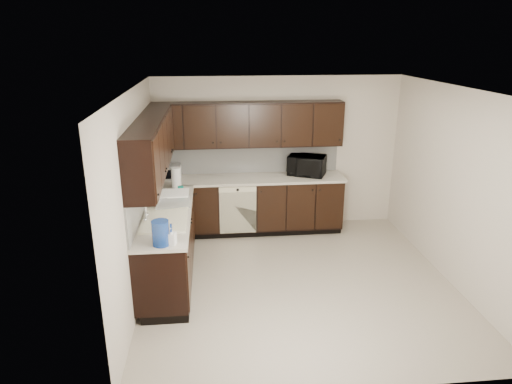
# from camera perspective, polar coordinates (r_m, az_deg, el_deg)

# --- Properties ---
(floor) EXTENTS (4.00, 4.00, 0.00)m
(floor) POSITION_cam_1_polar(r_m,az_deg,el_deg) (6.19, 5.22, -11.04)
(floor) COLOR #A69B89
(floor) RESTS_ON ground
(ceiling) EXTENTS (4.00, 4.00, 0.00)m
(ceiling) POSITION_cam_1_polar(r_m,az_deg,el_deg) (5.40, 6.01, 12.63)
(ceiling) COLOR white
(ceiling) RESTS_ON wall_back
(wall_back) EXTENTS (4.00, 0.02, 2.50)m
(wall_back) POSITION_cam_1_polar(r_m,az_deg,el_deg) (7.57, 2.69, 4.85)
(wall_back) COLOR #BDB1A1
(wall_back) RESTS_ON floor
(wall_left) EXTENTS (0.02, 4.00, 2.50)m
(wall_left) POSITION_cam_1_polar(r_m,az_deg,el_deg) (5.65, -14.75, -0.67)
(wall_left) COLOR #BDB1A1
(wall_left) RESTS_ON floor
(wall_right) EXTENTS (0.02, 4.00, 2.50)m
(wall_right) POSITION_cam_1_polar(r_m,az_deg,el_deg) (6.37, 23.54, 0.56)
(wall_right) COLOR #BDB1A1
(wall_right) RESTS_ON floor
(wall_front) EXTENTS (4.00, 0.02, 2.50)m
(wall_front) POSITION_cam_1_polar(r_m,az_deg,el_deg) (3.89, 11.29, -9.52)
(wall_front) COLOR #BDB1A1
(wall_front) RESTS_ON floor
(lower_cabinets) EXTENTS (3.00, 2.80, 0.90)m
(lower_cabinets) POSITION_cam_1_polar(r_m,az_deg,el_deg) (6.91, -4.66, -3.90)
(lower_cabinets) COLOR black
(lower_cabinets) RESTS_ON floor
(countertop) EXTENTS (3.03, 2.83, 0.04)m
(countertop) POSITION_cam_1_polar(r_m,az_deg,el_deg) (6.72, -4.79, 0.07)
(countertop) COLOR #B5AD9E
(countertop) RESTS_ON lower_cabinets
(backsplash) EXTENTS (3.00, 2.80, 0.48)m
(backsplash) POSITION_cam_1_polar(r_m,az_deg,el_deg) (6.85, -6.64, 2.64)
(backsplash) COLOR beige
(backsplash) RESTS_ON countertop
(upper_cabinets) EXTENTS (3.00, 2.80, 0.70)m
(upper_cabinets) POSITION_cam_1_polar(r_m,az_deg,el_deg) (6.60, -5.83, 7.33)
(upper_cabinets) COLOR black
(upper_cabinets) RESTS_ON wall_back
(dishwasher) EXTENTS (0.58, 0.04, 0.78)m
(dishwasher) POSITION_cam_1_polar(r_m,az_deg,el_deg) (7.15, -2.28, -1.91)
(dishwasher) COLOR beige
(dishwasher) RESTS_ON lower_cabinets
(sink) EXTENTS (0.54, 0.82, 0.42)m
(sink) POSITION_cam_1_polar(r_m,az_deg,el_deg) (5.72, -11.31, -4.10)
(sink) COLOR beige
(sink) RESTS_ON countertop
(microwave) EXTENTS (0.69, 0.60, 0.32)m
(microwave) POSITION_cam_1_polar(r_m,az_deg,el_deg) (7.45, 6.35, 3.34)
(microwave) COLOR black
(microwave) RESTS_ON countertop
(soap_bottle_a) EXTENTS (0.11, 0.11, 0.20)m
(soap_bottle_a) POSITION_cam_1_polar(r_m,az_deg,el_deg) (5.02, -10.53, -5.41)
(soap_bottle_a) COLOR gray
(soap_bottle_a) RESTS_ON countertop
(soap_bottle_b) EXTENTS (0.12, 0.12, 0.25)m
(soap_bottle_b) POSITION_cam_1_polar(r_m,az_deg,el_deg) (6.30, -12.17, -0.21)
(soap_bottle_b) COLOR gray
(soap_bottle_b) RESTS_ON countertop
(toaster_oven) EXTENTS (0.35, 0.26, 0.22)m
(toaster_oven) POSITION_cam_1_polar(r_m,az_deg,el_deg) (7.34, -10.72, 2.47)
(toaster_oven) COLOR silver
(toaster_oven) RESTS_ON countertop
(storage_bin) EXTENTS (0.51, 0.42, 0.18)m
(storage_bin) POSITION_cam_1_polar(r_m,az_deg,el_deg) (6.15, -10.55, -0.92)
(storage_bin) COLOR silver
(storage_bin) RESTS_ON countertop
(blue_pitcher) EXTENTS (0.22, 0.22, 0.28)m
(blue_pitcher) POSITION_cam_1_polar(r_m,az_deg,el_deg) (5.01, -11.84, -5.05)
(blue_pitcher) COLOR navy
(blue_pitcher) RESTS_ON countertop
(teal_tumbler) EXTENTS (0.10, 0.10, 0.18)m
(teal_tumbler) POSITION_cam_1_polar(r_m,az_deg,el_deg) (6.39, -9.37, -0.07)
(teal_tumbler) COLOR #0B7B6C
(teal_tumbler) RESTS_ON countertop
(paper_towel_roll) EXTENTS (0.18, 0.18, 0.32)m
(paper_towel_roll) POSITION_cam_1_polar(r_m,az_deg,el_deg) (6.83, -9.94, 1.73)
(paper_towel_roll) COLOR silver
(paper_towel_roll) RESTS_ON countertop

